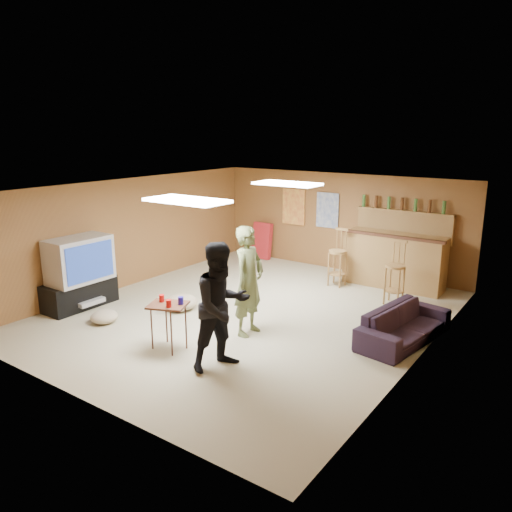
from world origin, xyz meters
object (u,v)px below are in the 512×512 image
Objects in this scene: tv_body at (79,260)px; sofa at (404,325)px; person_black at (222,306)px; tray_table at (169,327)px; bar_counter at (394,261)px; person_olive at (249,281)px.

tv_body reaches higher than sofa.
person_black is 2.50× the size of tray_table.
tv_body reaches higher than tray_table.
tv_body is 0.61× the size of sofa.
bar_counter reaches higher than sofa.
person_black reaches higher than tv_body.
tv_body reaches higher than bar_counter.
person_black reaches higher than bar_counter.
person_olive is 2.48× the size of tray_table.
tv_body is 0.63× the size of person_black.
person_olive is 0.99× the size of person_black.
tv_body is at bearing -133.00° from bar_counter.
tv_body is at bearing 101.13° from person_olive.
person_olive is at bearing 14.01° from tv_body.
tv_body is 5.64m from sofa.
person_black reaches higher than tray_table.
bar_counter is 2.86× the size of tray_table.
person_olive is at bearing 37.78° from person_black.
bar_counter is 1.15× the size of person_olive.
tray_table is (-1.61, -4.81, -0.20)m from bar_counter.
tray_table is at bearing -8.10° from tv_body.
person_olive reaches higher than bar_counter.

